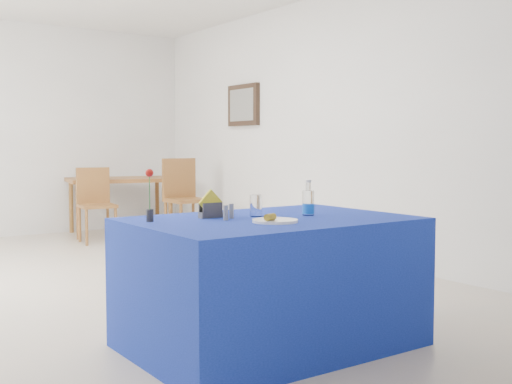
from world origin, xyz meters
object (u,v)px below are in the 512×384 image
(plate, at_px, (275,221))
(chair_bg_left, at_px, (95,199))
(oak_table, at_px, (120,184))
(chair_bg_right, at_px, (183,193))
(blue_table, at_px, (270,282))
(water_bottle, at_px, (308,204))

(plate, xyz_separation_m, chair_bg_left, (0.78, 4.74, -0.24))
(oak_table, bearing_deg, chair_bg_right, -67.97)
(blue_table, relative_size, chair_bg_right, 1.56)
(water_bottle, bearing_deg, blue_table, 177.39)
(plate, relative_size, oak_table, 0.17)
(plate, xyz_separation_m, oak_table, (1.33, 5.29, -0.09))
(blue_table, bearing_deg, chair_bg_left, 81.61)
(plate, bearing_deg, chair_bg_left, 80.72)
(plate, height_order, blue_table, plate)
(blue_table, bearing_deg, chair_bg_right, 68.11)
(chair_bg_left, bearing_deg, water_bottle, -88.50)
(chair_bg_left, bearing_deg, plate, -92.81)
(plate, bearing_deg, water_bottle, 24.18)
(blue_table, bearing_deg, plate, -119.42)
(water_bottle, bearing_deg, chair_bg_right, 71.55)
(blue_table, xyz_separation_m, chair_bg_left, (0.67, 4.56, 0.15))
(oak_table, height_order, chair_bg_right, chair_bg_right)
(chair_bg_right, bearing_deg, oak_table, 111.70)
(plate, relative_size, chair_bg_left, 0.28)
(water_bottle, relative_size, oak_table, 0.14)
(plate, bearing_deg, oak_table, 75.87)
(oak_table, xyz_separation_m, chair_bg_left, (-0.56, -0.55, -0.15))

